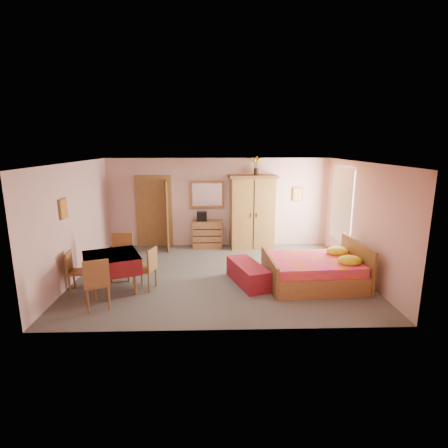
{
  "coord_description": "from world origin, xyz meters",
  "views": [
    {
      "loc": [
        -0.14,
        -7.72,
        2.98
      ],
      "look_at": [
        0.1,
        0.3,
        1.15
      ],
      "focal_mm": 28.0,
      "sensor_mm": 36.0,
      "label": 1
    }
  ],
  "objects_px": {
    "sunflower_vase": "(256,166)",
    "chair_south": "(97,282)",
    "wardrobe": "(252,212)",
    "chest_of_drawers": "(207,234)",
    "wall_mirror": "(207,194)",
    "chair_north": "(121,257)",
    "chair_east": "(145,268)",
    "floor_lamp": "(235,215)",
    "bench": "(248,273)",
    "dining_table": "(112,273)",
    "bed": "(313,263)",
    "chair_west": "(79,271)",
    "stereo": "(202,216)"
  },
  "relations": [
    {
      "from": "wardrobe",
      "to": "chair_west",
      "type": "distance_m",
      "value": 4.99
    },
    {
      "from": "stereo",
      "to": "bench",
      "type": "xyz_separation_m",
      "value": [
        1.08,
        -2.77,
        -0.71
      ]
    },
    {
      "from": "bench",
      "to": "stereo",
      "type": "bearing_deg",
      "value": 111.27
    },
    {
      "from": "dining_table",
      "to": "bed",
      "type": "bearing_deg",
      "value": 2.88
    },
    {
      "from": "chest_of_drawers",
      "to": "chair_west",
      "type": "xyz_separation_m",
      "value": [
        -2.6,
        -3.08,
        0.03
      ]
    },
    {
      "from": "sunflower_vase",
      "to": "chair_east",
      "type": "relative_size",
      "value": 0.58
    },
    {
      "from": "chair_east",
      "to": "chair_south",
      "type": "bearing_deg",
      "value": 156.23
    },
    {
      "from": "wall_mirror",
      "to": "chair_north",
      "type": "distance_m",
      "value": 3.41
    },
    {
      "from": "wall_mirror",
      "to": "chair_north",
      "type": "height_order",
      "value": "wall_mirror"
    },
    {
      "from": "stereo",
      "to": "sunflower_vase",
      "type": "distance_m",
      "value": 2.14
    },
    {
      "from": "chest_of_drawers",
      "to": "wardrobe",
      "type": "xyz_separation_m",
      "value": [
        1.3,
        -0.03,
        0.67
      ]
    },
    {
      "from": "bed",
      "to": "chair_west",
      "type": "xyz_separation_m",
      "value": [
        -4.94,
        -0.23,
        -0.04
      ]
    },
    {
      "from": "wardrobe",
      "to": "sunflower_vase",
      "type": "xyz_separation_m",
      "value": [
        0.11,
        0.11,
        1.33
      ]
    },
    {
      "from": "stereo",
      "to": "sunflower_vase",
      "type": "relative_size",
      "value": 0.55
    },
    {
      "from": "wardrobe",
      "to": "chair_west",
      "type": "height_order",
      "value": "wardrobe"
    },
    {
      "from": "floor_lamp",
      "to": "chair_south",
      "type": "relative_size",
      "value": 1.94
    },
    {
      "from": "dining_table",
      "to": "chair_east",
      "type": "relative_size",
      "value": 1.19
    },
    {
      "from": "sunflower_vase",
      "to": "chair_west",
      "type": "xyz_separation_m",
      "value": [
        -4.01,
        -3.16,
        -1.96
      ]
    },
    {
      "from": "sunflower_vase",
      "to": "chair_east",
      "type": "height_order",
      "value": "sunflower_vase"
    },
    {
      "from": "floor_lamp",
      "to": "chair_east",
      "type": "distance_m",
      "value": 3.73
    },
    {
      "from": "floor_lamp",
      "to": "chair_east",
      "type": "relative_size",
      "value": 2.13
    },
    {
      "from": "dining_table",
      "to": "chair_east",
      "type": "xyz_separation_m",
      "value": [
        0.66,
        0.08,
        0.06
      ]
    },
    {
      "from": "bed",
      "to": "chest_of_drawers",
      "type": "bearing_deg",
      "value": 126.4
    },
    {
      "from": "sunflower_vase",
      "to": "chair_north",
      "type": "relative_size",
      "value": 0.5
    },
    {
      "from": "dining_table",
      "to": "chair_south",
      "type": "xyz_separation_m",
      "value": [
        -0.06,
        -0.78,
        0.1
      ]
    },
    {
      "from": "wardrobe",
      "to": "chair_south",
      "type": "height_order",
      "value": "wardrobe"
    },
    {
      "from": "chest_of_drawers",
      "to": "chair_north",
      "type": "relative_size",
      "value": 0.83
    },
    {
      "from": "floor_lamp",
      "to": "chair_north",
      "type": "distance_m",
      "value": 3.71
    },
    {
      "from": "bed",
      "to": "wall_mirror",
      "type": "bearing_deg",
      "value": 124.42
    },
    {
      "from": "sunflower_vase",
      "to": "dining_table",
      "type": "bearing_deg",
      "value": -136.69
    },
    {
      "from": "wall_mirror",
      "to": "wardrobe",
      "type": "bearing_deg",
      "value": -11.0
    },
    {
      "from": "floor_lamp",
      "to": "wardrobe",
      "type": "distance_m",
      "value": 0.5
    },
    {
      "from": "chest_of_drawers",
      "to": "bed",
      "type": "xyz_separation_m",
      "value": [
        2.34,
        -2.85,
        0.07
      ]
    },
    {
      "from": "wall_mirror",
      "to": "floor_lamp",
      "type": "bearing_deg",
      "value": -10.83
    },
    {
      "from": "chest_of_drawers",
      "to": "wardrobe",
      "type": "distance_m",
      "value": 1.46
    },
    {
      "from": "wardrobe",
      "to": "chair_north",
      "type": "xyz_separation_m",
      "value": [
        -3.2,
        -2.39,
        -0.55
      ]
    },
    {
      "from": "chest_of_drawers",
      "to": "chair_west",
      "type": "bearing_deg",
      "value": -130.03
    },
    {
      "from": "wardrobe",
      "to": "bed",
      "type": "distance_m",
      "value": 3.06
    },
    {
      "from": "wall_mirror",
      "to": "bed",
      "type": "height_order",
      "value": "wall_mirror"
    },
    {
      "from": "chest_of_drawers",
      "to": "bench",
      "type": "bearing_deg",
      "value": -71.52
    },
    {
      "from": "bed",
      "to": "stereo",
      "type": "bearing_deg",
      "value": 128.27
    },
    {
      "from": "floor_lamp",
      "to": "chair_north",
      "type": "xyz_separation_m",
      "value": [
        -2.72,
        -2.48,
        -0.44
      ]
    },
    {
      "from": "chest_of_drawers",
      "to": "floor_lamp",
      "type": "bearing_deg",
      "value": 4.19
    },
    {
      "from": "stereo",
      "to": "bed",
      "type": "xyz_separation_m",
      "value": [
        2.5,
        -2.85,
        -0.47
      ]
    },
    {
      "from": "bench",
      "to": "dining_table",
      "type": "xyz_separation_m",
      "value": [
        -2.85,
        -0.29,
        0.16
      ]
    },
    {
      "from": "chair_west",
      "to": "floor_lamp",
      "type": "bearing_deg",
      "value": 126.2
    },
    {
      "from": "floor_lamp",
      "to": "bench",
      "type": "bearing_deg",
      "value": -87.95
    },
    {
      "from": "wardrobe",
      "to": "chest_of_drawers",
      "type": "bearing_deg",
      "value": 174.1
    },
    {
      "from": "wall_mirror",
      "to": "sunflower_vase",
      "type": "distance_m",
      "value": 1.65
    },
    {
      "from": "sunflower_vase",
      "to": "chair_south",
      "type": "xyz_separation_m",
      "value": [
        -3.4,
        -3.93,
        -1.9
      ]
    }
  ]
}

